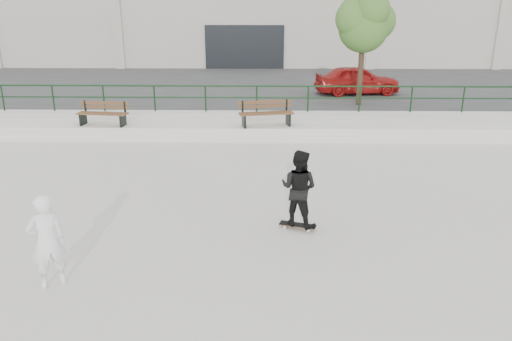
{
  "coord_description": "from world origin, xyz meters",
  "views": [
    {
      "loc": [
        1.33,
        -8.48,
        4.61
      ],
      "look_at": [
        1.14,
        2.0,
        1.04
      ],
      "focal_mm": 35.0,
      "sensor_mm": 36.0,
      "label": 1
    }
  ],
  "objects_px": {
    "bench_left": "(103,114)",
    "seated_skater": "(47,241)",
    "skateboard": "(298,225)",
    "tree": "(365,21)",
    "standing_skater": "(299,188)",
    "red_car": "(357,80)",
    "bench_right": "(266,114)"
  },
  "relations": [
    {
      "from": "standing_skater",
      "to": "bench_right",
      "type": "bearing_deg",
      "value": -57.6
    },
    {
      "from": "seated_skater",
      "to": "bench_left",
      "type": "bearing_deg",
      "value": -111.71
    },
    {
      "from": "bench_left",
      "to": "standing_skater",
      "type": "distance_m",
      "value": 9.62
    },
    {
      "from": "tree",
      "to": "red_car",
      "type": "bearing_deg",
      "value": 82.81
    },
    {
      "from": "seated_skater",
      "to": "tree",
      "type": "bearing_deg",
      "value": -153.13
    },
    {
      "from": "seated_skater",
      "to": "skateboard",
      "type": "bearing_deg",
      "value": 174.64
    },
    {
      "from": "standing_skater",
      "to": "tree",
      "type": "bearing_deg",
      "value": -79.31
    },
    {
      "from": "bench_right",
      "to": "red_car",
      "type": "relative_size",
      "value": 0.51
    },
    {
      "from": "seated_skater",
      "to": "red_car",
      "type": "bearing_deg",
      "value": -150.0
    },
    {
      "from": "bench_left",
      "to": "bench_right",
      "type": "relative_size",
      "value": 0.92
    },
    {
      "from": "standing_skater",
      "to": "red_car",
      "type": "bearing_deg",
      "value": -77.66
    },
    {
      "from": "bench_left",
      "to": "seated_skater",
      "type": "bearing_deg",
      "value": -71.05
    },
    {
      "from": "standing_skater",
      "to": "seated_skater",
      "type": "relative_size",
      "value": 1.0
    },
    {
      "from": "bench_left",
      "to": "skateboard",
      "type": "distance_m",
      "value": 9.65
    },
    {
      "from": "bench_right",
      "to": "seated_skater",
      "type": "relative_size",
      "value": 1.18
    },
    {
      "from": "tree",
      "to": "skateboard",
      "type": "relative_size",
      "value": 5.55
    },
    {
      "from": "tree",
      "to": "skateboard",
      "type": "bearing_deg",
      "value": -106.3
    },
    {
      "from": "tree",
      "to": "skateboard",
      "type": "distance_m",
      "value": 12.11
    },
    {
      "from": "standing_skater",
      "to": "seated_skater",
      "type": "bearing_deg",
      "value": 55.29
    },
    {
      "from": "bench_left",
      "to": "bench_right",
      "type": "height_order",
      "value": "bench_right"
    },
    {
      "from": "standing_skater",
      "to": "seated_skater",
      "type": "distance_m",
      "value": 4.91
    },
    {
      "from": "bench_right",
      "to": "skateboard",
      "type": "distance_m",
      "value": 7.31
    },
    {
      "from": "bench_left",
      "to": "skateboard",
      "type": "xyz_separation_m",
      "value": [
        6.35,
        -7.22,
        -0.83
      ]
    },
    {
      "from": "bench_left",
      "to": "tree",
      "type": "xyz_separation_m",
      "value": [
        9.58,
        3.82,
        2.94
      ]
    },
    {
      "from": "bench_left",
      "to": "seated_skater",
      "type": "distance_m",
      "value": 9.77
    },
    {
      "from": "tree",
      "to": "standing_skater",
      "type": "xyz_separation_m",
      "value": [
        -3.23,
        -11.04,
        -2.93
      ]
    },
    {
      "from": "bench_left",
      "to": "tree",
      "type": "relative_size",
      "value": 0.4
    },
    {
      "from": "bench_right",
      "to": "seated_skater",
      "type": "height_order",
      "value": "seated_skater"
    },
    {
      "from": "skateboard",
      "to": "seated_skater",
      "type": "distance_m",
      "value": 4.97
    },
    {
      "from": "skateboard",
      "to": "standing_skater",
      "type": "height_order",
      "value": "standing_skater"
    },
    {
      "from": "tree",
      "to": "red_car",
      "type": "xyz_separation_m",
      "value": [
        0.32,
        2.54,
        -2.69
      ]
    },
    {
      "from": "bench_right",
      "to": "standing_skater",
      "type": "bearing_deg",
      "value": -96.59
    }
  ]
}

